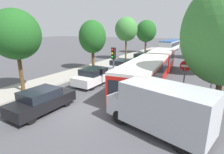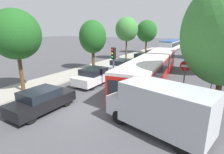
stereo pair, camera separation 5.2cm
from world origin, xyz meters
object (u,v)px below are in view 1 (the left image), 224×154
articulated_bus (153,66)px  tree_left_mid (92,37)px  queued_car_white (94,76)px  tree_right_far (215,33)px  direction_sign_post (215,62)px  no_entry_sign (185,75)px  queued_car_silver (121,66)px  queued_car_red (152,54)px  tree_right_mid (219,32)px  queued_car_green (142,58)px  tree_left_far (126,29)px  tree_left_distant (146,31)px  queued_car_black (42,100)px  white_van (161,107)px  tree_left_near (16,36)px  city_bus_rear (170,45)px  traffic_light (113,59)px

articulated_bus → tree_left_mid: 8.27m
queued_car_white → tree_right_far: size_ratio=0.63×
direction_sign_post → tree_left_mid: size_ratio=0.61×
no_entry_sign → direction_sign_post: direction_sign_post is taller
queued_car_silver → no_entry_sign: size_ratio=1.55×
queued_car_white → queued_car_red: (0.02, 17.04, -0.04)m
queued_car_white → tree_right_mid: bearing=-44.8°
queued_car_green → tree_right_mid: (8.98, -2.62, 3.72)m
tree_right_mid → tree_left_far: bearing=158.6°
tree_left_mid → tree_left_distant: size_ratio=0.87×
queued_car_silver → queued_car_black: bearing=-176.9°
white_van → queued_car_white: bearing=-18.5°
tree_left_mid → tree_left_distant: bearing=89.4°
queued_car_black → tree_left_near: size_ratio=0.64×
white_van → tree_left_near: tree_left_near is taller
city_bus_rear → direction_sign_post: size_ratio=3.18×
queued_car_silver → city_bus_rear: bearing=0.9°
queued_car_black → no_entry_sign: size_ratio=1.42×
queued_car_white → queued_car_silver: 5.21m
city_bus_rear → queued_car_red: (-0.21, -13.19, -0.71)m
traffic_light → direction_sign_post: bearing=123.9°
no_entry_sign → tree_left_near: tree_left_near is taller
articulated_bus → tree_left_far: bearing=-148.0°
tree_left_near → tree_left_distant: (0.15, 28.17, 0.19)m
queued_car_black → tree_left_distant: 30.19m
city_bus_rear → direction_sign_post: bearing=-163.6°
white_van → tree_right_mid: size_ratio=0.79×
city_bus_rear → white_van: size_ratio=2.15×
queued_car_black → queued_car_green: 17.56m
queued_car_green → tree_right_mid: bearing=-105.1°
queued_car_black → white_van: size_ratio=0.75×
tree_left_near → queued_car_black: bearing=-20.3°
articulated_bus → white_van: 9.11m
no_entry_sign → tree_right_far: tree_right_far is taller
no_entry_sign → tree_left_near: (-11.11, -4.24, 2.43)m
no_entry_sign → queued_car_white: bearing=-91.9°
city_bus_rear → tree_left_far: 17.07m
queued_car_white → queued_car_green: 11.56m
queued_car_black → direction_sign_post: bearing=-47.9°
no_entry_sign → tree_right_far: 21.37m
queued_car_green → tree_left_far: size_ratio=0.66×
queued_car_white → queued_car_red: 17.04m
direction_sign_post → no_entry_sign: bearing=37.4°
queued_car_white → white_van: bearing=-121.8°
traffic_light → queued_car_red: bearing=-153.6°
articulated_bus → queued_car_white: articulated_bus is taller
direction_sign_post → tree_right_far: (-0.15, 19.44, 1.73)m
no_entry_sign → tree_left_near: 12.14m
tree_right_mid → direction_sign_post: bearing=-91.1°
no_entry_sign → tree_right_mid: bearing=169.0°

